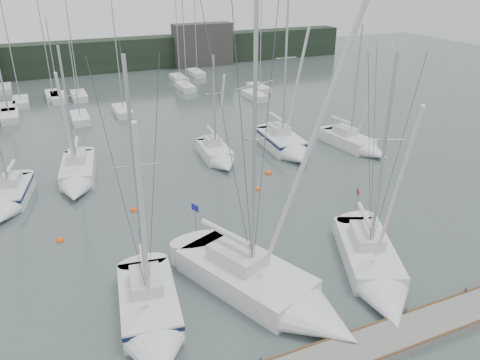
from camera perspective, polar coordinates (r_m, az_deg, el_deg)
name	(u,v)px	position (r m, az deg, el deg)	size (l,w,h in m)	color
ground	(261,302)	(25.41, 2.58, -14.60)	(160.00, 160.00, 0.00)	#495857
far_treeline	(93,57)	(81.14, -17.49, 14.16)	(90.00, 4.00, 5.00)	black
far_building_right	(203,45)	(82.98, -4.56, 16.11)	(10.00, 3.00, 7.00)	#3B3936
mast_forest	(62,103)	(62.30, -20.86, 8.76)	(47.71, 25.90, 14.38)	silver
sailboat_near_left	(152,322)	(23.75, -10.71, -16.60)	(3.89, 8.60, 13.93)	silver
sailboat_near_center	(279,295)	(24.89, 4.79, -13.78)	(7.43, 11.37, 19.13)	silver
sailboat_near_right	(376,274)	(27.46, 16.22, -10.94)	(6.42, 9.82, 13.33)	silver
sailboat_mid_a	(8,200)	(37.86, -26.41, -2.19)	(3.71, 7.21, 10.18)	silver
sailboat_mid_b	(77,177)	(39.62, -19.25, 0.30)	(3.90, 8.72, 11.51)	silver
sailboat_mid_c	(218,157)	(41.63, -2.65, 2.87)	(2.67, 6.66, 9.98)	silver
sailboat_mid_d	(287,146)	(43.85, 5.79, 4.13)	(3.35, 8.48, 14.35)	silver
sailboat_mid_e	(358,145)	(45.66, 14.23, 4.17)	(3.52, 7.89, 12.12)	silver
buoy_a	(134,210)	(34.54, -12.79, -3.64)	(0.55, 0.55, 0.55)	#F05415
buoy_b	(257,189)	(36.77, 2.05, -1.15)	(0.51, 0.51, 0.51)	#F05415
buoy_c	(60,241)	(32.32, -21.08, -6.94)	(0.54, 0.54, 0.54)	#F05415
seagull	(256,139)	(23.55, 1.92, 5.01)	(0.95, 0.46, 0.19)	silver
buoy_d	(268,173)	(39.58, 3.46, 0.80)	(0.63, 0.63, 0.63)	#F05415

